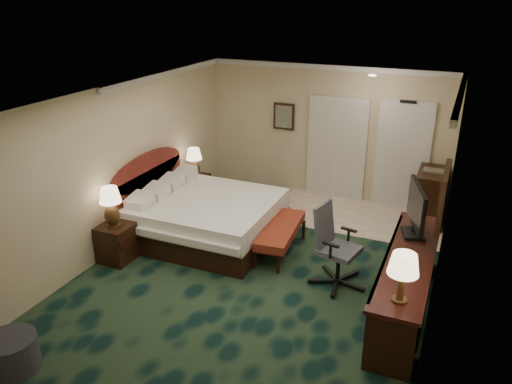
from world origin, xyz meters
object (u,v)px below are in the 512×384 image
at_px(nightstand_far, 196,189).
at_px(tv, 416,211).
at_px(lamp_far, 194,163).
at_px(bed_bench, 280,239).
at_px(minibar, 430,197).
at_px(nightstand_near, 118,242).
at_px(desk_chair, 339,247).
at_px(bed, 209,218).
at_px(ottoman, 12,354).
at_px(desk, 406,283).
at_px(lamp_near, 111,207).

bearing_deg(nightstand_far, tv, -18.17).
bearing_deg(lamp_far, bed_bench, -28.35).
relative_size(tv, minibar, 0.96).
height_order(nightstand_far, tv, tv).
relative_size(nightstand_near, lamp_far, 1.03).
relative_size(nightstand_far, minibar, 0.58).
height_order(lamp_far, tv, tv).
distance_m(nightstand_far, desk_chair, 3.90).
bearing_deg(bed, minibar, 32.11).
height_order(nightstand_far, ottoman, nightstand_far).
bearing_deg(minibar, desk_chair, -110.13).
relative_size(bed, desk, 0.80).
xyz_separation_m(lamp_far, desk, (4.40, -2.06, -0.46)).
distance_m(desk, minibar, 3.02).
height_order(bed, tv, tv).
xyz_separation_m(bed_bench, ottoman, (-1.83, -3.77, -0.03)).
bearing_deg(lamp_far, bed, -51.77).
bearing_deg(nightstand_far, ottoman, -84.39).
relative_size(lamp_far, ottoman, 1.00).
height_order(bed, ottoman, bed).
bearing_deg(desk, desk_chair, 164.41).
bearing_deg(bed_bench, minibar, 40.94).
height_order(nightstand_near, desk_chair, desk_chair).
height_order(nightstand_near, bed_bench, nightstand_near).
height_order(desk, desk_chair, desk_chair).
distance_m(nightstand_near, desk_chair, 3.50).
xyz_separation_m(bed_bench, minibar, (2.11, 2.20, 0.26)).
bearing_deg(lamp_near, nightstand_far, 89.92).
distance_m(nightstand_far, lamp_near, 2.62).
height_order(desk_chair, minibar, desk_chair).
distance_m(nightstand_near, lamp_far, 2.54).
bearing_deg(minibar, lamp_near, -142.03).
distance_m(lamp_far, minibar, 4.53).
xyz_separation_m(ottoman, tv, (3.89, 3.61, 0.98)).
distance_m(nightstand_far, lamp_far, 0.58).
bearing_deg(bed_bench, nightstand_far, 145.89).
distance_m(tv, desk_chair, 1.18).
distance_m(lamp_near, desk, 4.48).
relative_size(lamp_near, tv, 0.68).
bearing_deg(lamp_far, nightstand_far, 120.96).
distance_m(nightstand_far, bed_bench, 2.66).
bearing_deg(nightstand_far, nightstand_near, -89.72).
relative_size(nightstand_far, tv, 0.60).
bearing_deg(lamp_near, ottoman, -78.72).
distance_m(nightstand_far, tv, 4.70).
height_order(nightstand_near, desk, desk).
bearing_deg(bed, ottoman, -97.23).
xyz_separation_m(lamp_near, tv, (4.38, 1.11, 0.26)).
xyz_separation_m(tv, minibar, (0.06, 2.36, -0.69)).
bearing_deg(minibar, tv, -91.36).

